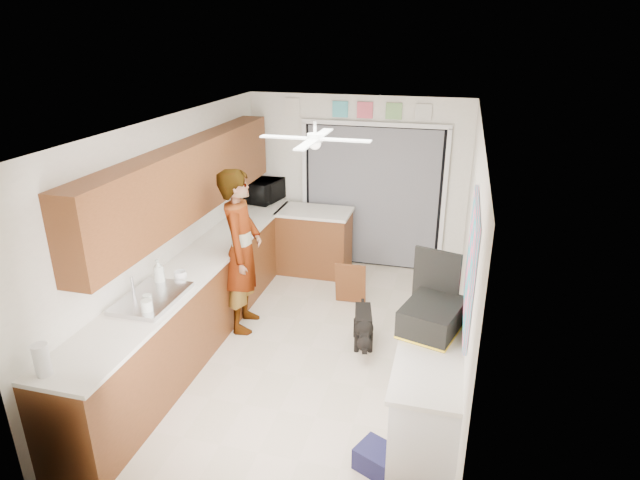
# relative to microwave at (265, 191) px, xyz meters

# --- Properties ---
(floor) EXTENTS (5.00, 5.00, 0.00)m
(floor) POSITION_rel_microwave_xyz_m (1.34, -2.25, -1.10)
(floor) COLOR beige
(floor) RESTS_ON ground
(ceiling) EXTENTS (5.00, 5.00, 0.00)m
(ceiling) POSITION_rel_microwave_xyz_m (1.34, -2.25, 1.40)
(ceiling) COLOR white
(ceiling) RESTS_ON ground
(wall_back) EXTENTS (3.20, 0.00, 3.20)m
(wall_back) POSITION_rel_microwave_xyz_m (1.34, 0.25, 0.15)
(wall_back) COLOR white
(wall_back) RESTS_ON ground
(wall_front) EXTENTS (3.20, 0.00, 3.20)m
(wall_front) POSITION_rel_microwave_xyz_m (1.34, -4.75, 0.15)
(wall_front) COLOR white
(wall_front) RESTS_ON ground
(wall_left) EXTENTS (0.00, 5.00, 5.00)m
(wall_left) POSITION_rel_microwave_xyz_m (-0.26, -2.25, 0.15)
(wall_left) COLOR white
(wall_left) RESTS_ON ground
(wall_right) EXTENTS (0.00, 5.00, 5.00)m
(wall_right) POSITION_rel_microwave_xyz_m (2.94, -2.25, 0.15)
(wall_right) COLOR white
(wall_right) RESTS_ON ground
(left_base_cabinets) EXTENTS (0.60, 4.80, 0.90)m
(left_base_cabinets) POSITION_rel_microwave_xyz_m (0.04, -2.25, -0.65)
(left_base_cabinets) COLOR brown
(left_base_cabinets) RESTS_ON floor
(left_countertop) EXTENTS (0.62, 4.80, 0.04)m
(left_countertop) POSITION_rel_microwave_xyz_m (0.05, -2.25, -0.18)
(left_countertop) COLOR white
(left_countertop) RESTS_ON left_base_cabinets
(upper_cabinets) EXTENTS (0.32, 4.00, 0.80)m
(upper_cabinets) POSITION_rel_microwave_xyz_m (-0.10, -2.05, 0.70)
(upper_cabinets) COLOR brown
(upper_cabinets) RESTS_ON wall_left
(sink_basin) EXTENTS (0.50, 0.76, 0.06)m
(sink_basin) POSITION_rel_microwave_xyz_m (0.05, -3.25, -0.15)
(sink_basin) COLOR silver
(sink_basin) RESTS_ON left_countertop
(faucet) EXTENTS (0.03, 0.03, 0.22)m
(faucet) POSITION_rel_microwave_xyz_m (-0.14, -3.25, -0.05)
(faucet) COLOR silver
(faucet) RESTS_ON left_countertop
(peninsula_base) EXTENTS (1.00, 0.60, 0.90)m
(peninsula_base) POSITION_rel_microwave_xyz_m (0.84, -0.25, -0.65)
(peninsula_base) COLOR brown
(peninsula_base) RESTS_ON floor
(peninsula_top) EXTENTS (1.04, 0.64, 0.04)m
(peninsula_top) POSITION_rel_microwave_xyz_m (0.84, -0.25, -0.18)
(peninsula_top) COLOR white
(peninsula_top) RESTS_ON peninsula_base
(back_opening_recess) EXTENTS (2.00, 0.06, 2.10)m
(back_opening_recess) POSITION_rel_microwave_xyz_m (1.59, 0.22, -0.05)
(back_opening_recess) COLOR black
(back_opening_recess) RESTS_ON wall_back
(curtain_panel) EXTENTS (1.90, 0.03, 2.05)m
(curtain_panel) POSITION_rel_microwave_xyz_m (1.59, 0.18, -0.05)
(curtain_panel) COLOR gray
(curtain_panel) RESTS_ON wall_back
(door_trim_left) EXTENTS (0.06, 0.04, 2.10)m
(door_trim_left) POSITION_rel_microwave_xyz_m (0.57, 0.19, -0.05)
(door_trim_left) COLOR white
(door_trim_left) RESTS_ON wall_back
(door_trim_right) EXTENTS (0.06, 0.04, 2.10)m
(door_trim_right) POSITION_rel_microwave_xyz_m (2.61, 0.19, -0.05)
(door_trim_right) COLOR white
(door_trim_right) RESTS_ON wall_back
(door_trim_head) EXTENTS (2.10, 0.04, 0.06)m
(door_trim_head) POSITION_rel_microwave_xyz_m (1.59, 0.19, 1.02)
(door_trim_head) COLOR white
(door_trim_head) RESTS_ON wall_back
(header_frame_1) EXTENTS (0.22, 0.02, 0.22)m
(header_frame_1) POSITION_rel_microwave_xyz_m (1.09, 0.22, 1.20)
(header_frame_1) COLOR #4AB8C5
(header_frame_1) RESTS_ON wall_back
(header_frame_2) EXTENTS (0.22, 0.02, 0.22)m
(header_frame_2) POSITION_rel_microwave_xyz_m (1.44, 0.22, 1.20)
(header_frame_2) COLOR #DB5265
(header_frame_2) RESTS_ON wall_back
(header_frame_3) EXTENTS (0.22, 0.02, 0.22)m
(header_frame_3) POSITION_rel_microwave_xyz_m (1.84, 0.22, 1.20)
(header_frame_3) COLOR #78AE63
(header_frame_3) RESTS_ON wall_back
(header_frame_4) EXTENTS (0.22, 0.02, 0.22)m
(header_frame_4) POSITION_rel_microwave_xyz_m (2.24, 0.22, 1.20)
(header_frame_4) COLOR silver
(header_frame_4) RESTS_ON wall_back
(route66_sign) EXTENTS (0.22, 0.02, 0.26)m
(route66_sign) POSITION_rel_microwave_xyz_m (0.39, 0.22, 1.20)
(route66_sign) COLOR silver
(route66_sign) RESTS_ON wall_back
(right_counter_base) EXTENTS (0.50, 1.40, 0.90)m
(right_counter_base) POSITION_rel_microwave_xyz_m (2.69, -3.45, -0.65)
(right_counter_base) COLOR white
(right_counter_base) RESTS_ON floor
(right_counter_top) EXTENTS (0.54, 1.44, 0.04)m
(right_counter_top) POSITION_rel_microwave_xyz_m (2.68, -3.45, -0.18)
(right_counter_top) COLOR white
(right_counter_top) RESTS_ON right_counter_base
(abstract_painting) EXTENTS (0.03, 1.15, 0.95)m
(abstract_painting) POSITION_rel_microwave_xyz_m (2.92, -3.25, 0.55)
(abstract_painting) COLOR #F55A8C
(abstract_painting) RESTS_ON wall_right
(ceiling_fan) EXTENTS (1.14, 1.14, 0.24)m
(ceiling_fan) POSITION_rel_microwave_xyz_m (1.34, -2.05, 1.22)
(ceiling_fan) COLOR white
(ceiling_fan) RESTS_ON ceiling
(microwave) EXTENTS (0.50, 0.65, 0.32)m
(microwave) POSITION_rel_microwave_xyz_m (0.00, 0.00, 0.00)
(microwave) COLOR black
(microwave) RESTS_ON left_countertop
(soap_bottle) EXTENTS (0.12, 0.12, 0.29)m
(soap_bottle) POSITION_rel_microwave_xyz_m (-0.04, -2.94, -0.02)
(soap_bottle) COLOR silver
(soap_bottle) RESTS_ON left_countertop
(cup) EXTENTS (0.14, 0.14, 0.10)m
(cup) POSITION_rel_microwave_xyz_m (0.11, -2.79, -0.11)
(cup) COLOR white
(cup) RESTS_ON left_countertop
(jar_a) EXTENTS (0.12, 0.12, 0.14)m
(jar_a) POSITION_rel_microwave_xyz_m (0.16, -3.51, -0.09)
(jar_a) COLOR silver
(jar_a) RESTS_ON left_countertop
(jar_b) EXTENTS (0.11, 0.11, 0.13)m
(jar_b) POSITION_rel_microwave_xyz_m (0.09, -3.38, -0.10)
(jar_b) COLOR silver
(jar_b) RESTS_ON left_countertop
(paper_towel_roll) EXTENTS (0.14, 0.14, 0.25)m
(paper_towel_roll) POSITION_rel_microwave_xyz_m (-0.10, -4.50, -0.03)
(paper_towel_roll) COLOR white
(paper_towel_roll) RESTS_ON left_countertop
(suitcase) EXTENTS (0.58, 0.68, 0.25)m
(suitcase) POSITION_rel_microwave_xyz_m (2.66, -3.13, -0.04)
(suitcase) COLOR black
(suitcase) RESTS_ON right_counter_top
(suitcase_rim) EXTENTS (0.59, 0.68, 0.02)m
(suitcase_rim) POSITION_rel_microwave_xyz_m (2.66, -3.13, -0.15)
(suitcase_rim) COLOR yellow
(suitcase_rim) RESTS_ON suitcase
(suitcase_lid) EXTENTS (0.41, 0.15, 0.50)m
(suitcase_lid) POSITION_rel_microwave_xyz_m (2.66, -2.84, 0.21)
(suitcase_lid) COLOR black
(suitcase_lid) RESTS_ON suitcase
(navy_crate) EXTENTS (0.41, 0.38, 0.20)m
(navy_crate) POSITION_rel_microwave_xyz_m (2.34, -3.83, -1.00)
(navy_crate) COLOR #161639
(navy_crate) RESTS_ON floor
(cabinet_door_panel) EXTENTS (0.40, 0.17, 0.58)m
(cabinet_door_panel) POSITION_rel_microwave_xyz_m (1.56, -1.13, -0.81)
(cabinet_door_panel) COLOR brown
(cabinet_door_panel) RESTS_ON floor
(man) EXTENTS (0.57, 0.77, 1.94)m
(man) POSITION_rel_microwave_xyz_m (0.44, -1.97, -0.13)
(man) COLOR white
(man) RESTS_ON floor
(dog) EXTENTS (0.39, 0.65, 0.48)m
(dog) POSITION_rel_microwave_xyz_m (1.89, -2.03, -0.86)
(dog) COLOR black
(dog) RESTS_ON floor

